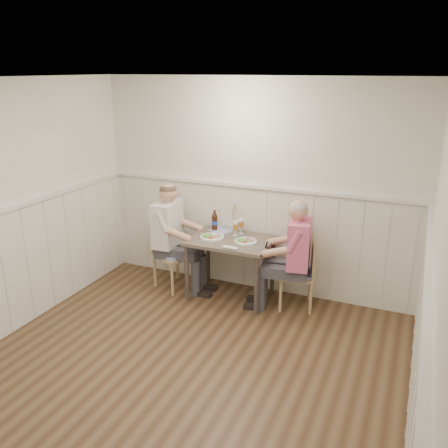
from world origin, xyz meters
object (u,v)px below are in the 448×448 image
dining_table (231,247)px  chair_right (301,271)px  chair_left (171,250)px  man_in_pink (294,265)px  beer_bottle (215,221)px  grass_vase (232,218)px  diner_cream (171,245)px

dining_table → chair_right: chair_right is taller
chair_left → man_in_pink: man_in_pink is taller
beer_bottle → chair_left: bearing=-155.1°
dining_table → grass_vase: 0.40m
dining_table → beer_bottle: beer_bottle is taller
man_in_pink → grass_vase: man_in_pink is taller
chair_left → grass_vase: size_ratio=2.29×
dining_table → diner_cream: 0.79m
dining_table → chair_right: size_ratio=1.16×
man_in_pink → dining_table: bearing=178.1°
dining_table → chair_right: 0.87m
chair_right → man_in_pink: bearing=-117.8°
chair_right → chair_left: 1.66m
chair_right → man_in_pink: (-0.06, -0.11, 0.11)m
diner_cream → grass_vase: 0.84m
dining_table → man_in_pink: size_ratio=0.73×
diner_cream → chair_right: bearing=4.7°
man_in_pink → diner_cream: (-1.57, -0.02, 0.02)m
dining_table → chair_left: chair_left is taller
man_in_pink → chair_right: bearing=62.2°
chair_right → beer_bottle: bearing=172.6°
dining_table → chair_left: 0.83m
chair_left → diner_cream: (0.03, -0.05, 0.09)m
chair_left → man_in_pink: size_ratio=0.67×
grass_vase → chair_left: bearing=-159.0°
beer_bottle → grass_vase: bearing=11.6°
chair_left → man_in_pink: bearing=-1.0°
grass_vase → man_in_pink: bearing=-19.0°
chair_right → grass_vase: (-0.94, 0.20, 0.47)m
dining_table → diner_cream: size_ratio=0.70×
dining_table → chair_left: bearing=179.9°
chair_right → man_in_pink: man_in_pink is taller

